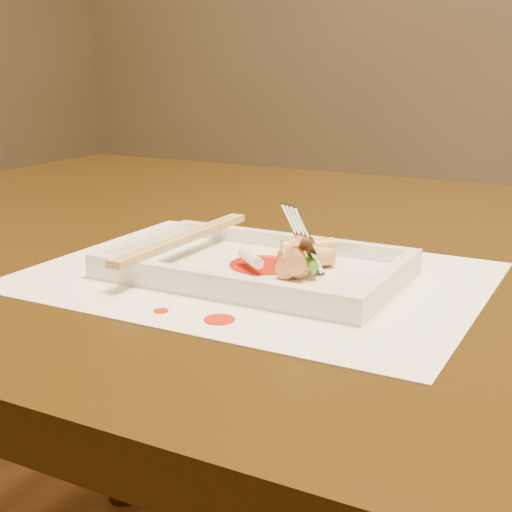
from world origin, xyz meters
The scene contains 22 objects.
table centered at (0.00, 0.00, 0.65)m, with size 1.40×0.90×0.75m.
placemat centered at (0.00, -0.17, 0.75)m, with size 0.40×0.30×0.00m, color white.
sauce_splatter_a centered at (0.03, -0.28, 0.75)m, with size 0.02×0.02×0.00m, color #BA1605.
sauce_splatter_b centered at (-0.02, -0.29, 0.75)m, with size 0.01×0.01×0.00m, color #BA1605.
plate_base centered at (0.00, -0.17, 0.76)m, with size 0.26×0.16×0.01m, color white.
plate_rim_far centered at (0.00, -0.09, 0.77)m, with size 0.26×0.01×0.01m, color white.
plate_rim_near centered at (0.00, -0.24, 0.77)m, with size 0.26×0.01×0.01m, color white.
plate_rim_left centered at (-0.13, -0.17, 0.77)m, with size 0.01×0.14×0.01m, color white.
plate_rim_right centered at (0.12, -0.17, 0.77)m, with size 0.01×0.14×0.01m, color white.
veg_piece centered at (0.03, -0.13, 0.77)m, with size 0.04×0.03×0.01m, color black.
scallion_white centered at (0.00, -0.18, 0.77)m, with size 0.01×0.01×0.04m, color #EAEACC.
scallion_green centered at (0.04, -0.15, 0.77)m, with size 0.01×0.01×0.09m, color #339117.
chopstick_a centered at (-0.08, -0.17, 0.78)m, with size 0.01×0.21×0.01m, color tan.
chopstick_b centered at (-0.08, -0.17, 0.78)m, with size 0.01×0.21×0.01m, color tan.
fork centered at (0.07, -0.15, 0.83)m, with size 0.09×0.10×0.14m, color silver, non-canonical shape.
sauce_blob_0 centered at (0.00, -0.16, 0.76)m, with size 0.06×0.06×0.00m, color #BA1605.
rice_cake_0 centered at (0.04, -0.17, 0.77)m, with size 0.02×0.02×0.04m, color #E1AF69.
rice_cake_1 centered at (0.03, -0.17, 0.77)m, with size 0.02×0.02×0.04m, color #E1AF69.
rice_cake_2 centered at (0.04, -0.18, 0.78)m, with size 0.02×0.02×0.04m, color #E1AF69.
rice_cake_3 centered at (0.04, -0.15, 0.77)m, with size 0.02×0.02×0.05m, color #E1AF69.
rice_cake_4 centered at (0.04, -0.16, 0.77)m, with size 0.02×0.02×0.04m, color #E1AF69.
rice_cake_5 centered at (0.04, -0.14, 0.78)m, with size 0.02×0.02×0.05m, color #E1AF69.
Camera 1 is at (0.29, -0.71, 0.94)m, focal length 50.00 mm.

